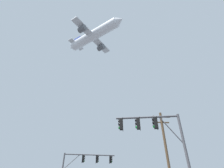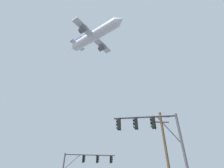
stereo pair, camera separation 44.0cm
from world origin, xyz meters
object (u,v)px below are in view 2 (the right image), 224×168
Objects in this scene: signal_pole_near at (154,134)px; airplane at (95,36)px; utility_pole at (166,152)px; signal_pole_far at (85,164)px.

signal_pole_near is 47.18m from airplane.
utility_pole is 45.03m from airplane.
signal_pole_far is 0.37× the size of airplane.
utility_pole reaches higher than signal_pole_near.
signal_pole_far is 11.02m from utility_pole.
signal_pole_near is 0.71× the size of utility_pole.
signal_pole_far is (-6.27, 12.02, -0.55)m from signal_pole_near.
utility_pole is 0.51× the size of airplane.
utility_pole is at bearing -34.05° from signal_pole_far.
airplane is (-7.58, 24.95, 39.32)m from signal_pole_near.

